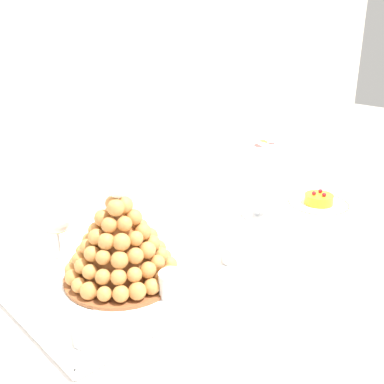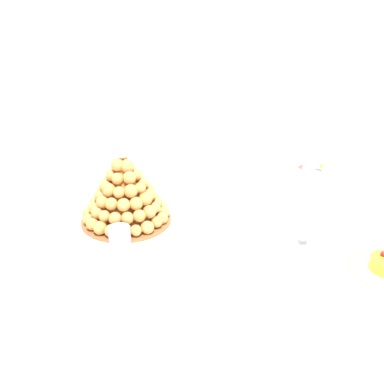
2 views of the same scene
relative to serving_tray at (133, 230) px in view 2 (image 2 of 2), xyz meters
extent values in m
cube|color=silver|center=(0.27, 0.96, 0.51)|extent=(4.80, 0.10, 2.50)
cylinder|color=brown|center=(-0.51, 0.32, -0.39)|extent=(0.04, 0.04, 0.71)
cube|color=brown|center=(0.27, 0.01, -0.02)|extent=(1.68, 0.74, 0.02)
cube|color=white|center=(0.27, 0.01, -0.01)|extent=(1.74, 0.80, 0.00)
cube|color=white|center=(0.27, 0.41, -0.18)|extent=(1.74, 0.01, 0.33)
cube|color=white|center=(0.00, 0.00, 0.00)|extent=(0.56, 0.33, 0.01)
cube|color=white|center=(0.00, -0.17, 0.01)|extent=(0.56, 0.01, 0.02)
cube|color=white|center=(0.00, 0.17, 0.01)|extent=(0.56, 0.01, 0.02)
cube|color=white|center=(-0.28, 0.00, 0.01)|extent=(0.01, 0.33, 0.02)
cube|color=white|center=(0.28, 0.00, 0.01)|extent=(0.01, 0.33, 0.02)
cylinder|color=white|center=(0.00, 0.00, 0.00)|extent=(0.31, 0.31, 0.00)
cylinder|color=brown|center=(-0.04, 0.04, 0.01)|extent=(0.27, 0.27, 0.01)
cone|color=#B06F37|center=(-0.04, 0.04, 0.10)|extent=(0.19, 0.19, 0.19)
sphere|color=#D28D47|center=(0.07, 0.04, 0.03)|extent=(0.04, 0.04, 0.04)
sphere|color=#CE8945|center=(0.07, 0.08, 0.03)|extent=(0.04, 0.04, 0.04)
sphere|color=#D28E48|center=(0.05, 0.11, 0.03)|extent=(0.04, 0.04, 0.04)
sphere|color=#CD8844|center=(0.03, 0.13, 0.03)|extent=(0.04, 0.04, 0.04)
sphere|color=#D28E48|center=(0.00, 0.15, 0.03)|extent=(0.04, 0.04, 0.04)
sphere|color=#D08B46|center=(-0.04, 0.15, 0.03)|extent=(0.04, 0.04, 0.04)
sphere|color=#CF8A45|center=(-0.07, 0.15, 0.03)|extent=(0.03, 0.03, 0.03)
sphere|color=#CC8643|center=(-0.10, 0.13, 0.03)|extent=(0.03, 0.03, 0.03)
sphere|color=#CF8A45|center=(-0.12, 0.11, 0.03)|extent=(0.04, 0.04, 0.04)
sphere|color=#D18C47|center=(-0.14, 0.08, 0.03)|extent=(0.04, 0.04, 0.04)
sphere|color=#D08B46|center=(-0.15, 0.04, 0.03)|extent=(0.03, 0.03, 0.03)
sphere|color=#CC8643|center=(-0.14, 0.01, 0.03)|extent=(0.04, 0.04, 0.04)
sphere|color=#CE8944|center=(-0.12, -0.02, 0.03)|extent=(0.03, 0.03, 0.03)
sphere|color=#CD8743|center=(-0.10, -0.05, 0.03)|extent=(0.04, 0.04, 0.04)
sphere|color=#CD8743|center=(-0.07, -0.06, 0.03)|extent=(0.04, 0.04, 0.04)
sphere|color=#CE8945|center=(-0.04, -0.07, 0.03)|extent=(0.04, 0.04, 0.04)
sphere|color=#CD8743|center=(0.00, -0.06, 0.03)|extent=(0.04, 0.04, 0.04)
sphere|color=#CF8A45|center=(0.03, -0.05, 0.03)|extent=(0.03, 0.03, 0.03)
sphere|color=#D18C47|center=(0.05, -0.02, 0.03)|extent=(0.04, 0.04, 0.04)
sphere|color=#CD8844|center=(0.07, 0.01, 0.03)|extent=(0.03, 0.03, 0.03)
sphere|color=#CF8A45|center=(0.05, 0.07, 0.06)|extent=(0.03, 0.03, 0.03)
sphere|color=#D08B46|center=(0.03, 0.10, 0.06)|extent=(0.03, 0.03, 0.03)
sphere|color=#CC8743|center=(0.01, 0.12, 0.06)|extent=(0.04, 0.04, 0.04)
sphere|color=#CE8944|center=(-0.03, 0.13, 0.06)|extent=(0.03, 0.03, 0.03)
sphere|color=#CD8743|center=(-0.06, 0.13, 0.06)|extent=(0.04, 0.04, 0.04)
sphere|color=#CD8743|center=(-0.09, 0.11, 0.06)|extent=(0.03, 0.03, 0.03)
sphere|color=#D08B46|center=(-0.11, 0.09, 0.06)|extent=(0.04, 0.04, 0.04)
sphere|color=#CD8744|center=(-0.13, 0.06, 0.06)|extent=(0.03, 0.03, 0.03)
sphere|color=#D28E48|center=(-0.13, 0.03, 0.06)|extent=(0.03, 0.03, 0.03)
sphere|color=#CC8643|center=(-0.11, -0.01, 0.06)|extent=(0.03, 0.03, 0.03)
sphere|color=#D08B46|center=(-0.09, -0.03, 0.06)|extent=(0.03, 0.03, 0.03)
sphere|color=#D08B46|center=(-0.06, -0.05, 0.06)|extent=(0.03, 0.03, 0.03)
sphere|color=#CD8844|center=(-0.03, -0.05, 0.06)|extent=(0.04, 0.04, 0.04)
sphere|color=#CD8844|center=(0.00, -0.04, 0.06)|extent=(0.03, 0.03, 0.03)
sphere|color=#D08B46|center=(0.03, -0.02, 0.06)|extent=(0.04, 0.04, 0.04)
sphere|color=#CF8A45|center=(0.05, 0.01, 0.06)|extent=(0.04, 0.04, 0.04)
sphere|color=#D08B46|center=(0.06, 0.04, 0.06)|extent=(0.03, 0.03, 0.03)
sphere|color=#CE8944|center=(0.02, 0.09, 0.09)|extent=(0.04, 0.04, 0.04)
sphere|color=#D18C46|center=(-0.01, 0.11, 0.09)|extent=(0.03, 0.03, 0.03)
sphere|color=#CC8743|center=(-0.04, 0.11, 0.09)|extent=(0.04, 0.04, 0.04)
sphere|color=#D28D47|center=(-0.08, 0.10, 0.09)|extent=(0.04, 0.04, 0.04)
sphere|color=#D38E48|center=(-0.10, 0.08, 0.09)|extent=(0.03, 0.03, 0.03)
sphere|color=#D18C47|center=(-0.11, 0.04, 0.09)|extent=(0.03, 0.03, 0.03)
sphere|color=#CC8643|center=(-0.10, 0.01, 0.09)|extent=(0.03, 0.03, 0.03)
sphere|color=#D18C46|center=(-0.08, -0.02, 0.09)|extent=(0.04, 0.04, 0.04)
sphere|color=#CF8A45|center=(-0.05, -0.03, 0.09)|extent=(0.04, 0.04, 0.04)
sphere|color=#D28E48|center=(-0.01, -0.03, 0.09)|extent=(0.04, 0.04, 0.04)
sphere|color=#D08B46|center=(0.02, -0.01, 0.09)|extent=(0.04, 0.04, 0.04)
sphere|color=#CD8844|center=(0.03, 0.02, 0.09)|extent=(0.04, 0.04, 0.04)
sphere|color=#D18C46|center=(0.04, 0.06, 0.09)|extent=(0.03, 0.03, 0.03)
sphere|color=#D38F48|center=(-0.01, 0.09, 0.12)|extent=(0.04, 0.04, 0.04)
sphere|color=#D28E48|center=(-0.04, 0.09, 0.12)|extent=(0.04, 0.04, 0.04)
sphere|color=#D18C47|center=(-0.07, 0.08, 0.12)|extent=(0.03, 0.03, 0.03)
sphere|color=#CE8945|center=(-0.09, 0.05, 0.12)|extent=(0.04, 0.04, 0.04)
sphere|color=#CE8944|center=(-0.08, 0.02, 0.12)|extent=(0.04, 0.04, 0.04)
sphere|color=#CE8844|center=(-0.06, -0.01, 0.12)|extent=(0.04, 0.04, 0.04)
sphere|color=#D08C46|center=(-0.03, -0.01, 0.12)|extent=(0.03, 0.03, 0.03)
sphere|color=#CD8844|center=(0.00, 0.00, 0.12)|extent=(0.04, 0.04, 0.04)
sphere|color=#CC8643|center=(0.02, 0.03, 0.12)|extent=(0.03, 0.03, 0.03)
sphere|color=#D28D47|center=(0.01, 0.06, 0.12)|extent=(0.03, 0.03, 0.03)
sphere|color=#D08B46|center=(-0.03, 0.07, 0.15)|extent=(0.04, 0.04, 0.04)
sphere|color=#CD8744|center=(-0.06, 0.06, 0.15)|extent=(0.04, 0.04, 0.04)
sphere|color=#CD8743|center=(-0.07, 0.03, 0.15)|extent=(0.03, 0.03, 0.03)
sphere|color=#CD8844|center=(-0.04, 0.01, 0.15)|extent=(0.03, 0.03, 0.03)
sphere|color=#CF8A45|center=(-0.01, 0.02, 0.15)|extent=(0.04, 0.04, 0.04)
sphere|color=#D08B46|center=(0.00, 0.05, 0.15)|extent=(0.03, 0.03, 0.03)
sphere|color=#CF8A45|center=(-0.04, 0.06, 0.18)|extent=(0.03, 0.03, 0.03)
sphere|color=#D18C46|center=(-0.05, 0.03, 0.18)|extent=(0.04, 0.04, 0.04)
sphere|color=#D28D47|center=(-0.02, 0.04, 0.18)|extent=(0.04, 0.04, 0.04)
sphere|color=white|center=(-0.04, 0.04, 0.22)|extent=(0.03, 0.03, 0.03)
cylinder|color=silver|center=(-0.21, -0.10, 0.03)|extent=(0.05, 0.05, 0.05)
cylinder|color=brown|center=(-0.21, -0.10, 0.01)|extent=(0.05, 0.05, 0.02)
cylinder|color=#8C603D|center=(-0.21, -0.10, 0.03)|extent=(0.05, 0.05, 0.01)
sphere|color=brown|center=(-0.22, -0.10, 0.04)|extent=(0.02, 0.02, 0.02)
cylinder|color=silver|center=(0.00, -0.09, 0.03)|extent=(0.06, 0.06, 0.05)
cylinder|color=gold|center=(0.00, -0.09, 0.01)|extent=(0.05, 0.05, 0.02)
cylinder|color=#EAC166|center=(0.00, -0.09, 0.03)|extent=(0.05, 0.05, 0.02)
sphere|color=brown|center=(0.01, -0.09, 0.05)|extent=(0.02, 0.02, 0.02)
cylinder|color=silver|center=(0.21, -0.09, 0.03)|extent=(0.06, 0.06, 0.05)
cylinder|color=gold|center=(0.21, -0.09, 0.01)|extent=(0.06, 0.06, 0.02)
cylinder|color=#EAC166|center=(0.21, -0.09, 0.03)|extent=(0.06, 0.06, 0.02)
sphere|color=brown|center=(0.22, -0.09, 0.04)|extent=(0.02, 0.02, 0.02)
cylinder|color=white|center=(0.47, 0.06, 0.00)|extent=(0.09, 0.09, 0.01)
cylinder|color=white|center=(0.47, 0.06, 0.04)|extent=(0.02, 0.02, 0.08)
cylinder|color=white|center=(0.47, 0.06, 0.15)|extent=(0.12, 0.12, 0.14)
cylinder|color=#9ED860|center=(0.50, 0.06, 0.10)|extent=(0.04, 0.04, 0.04)
cylinder|color=#D199D8|center=(0.46, 0.07, 0.10)|extent=(0.06, 0.05, 0.06)
cylinder|color=pink|center=(0.46, 0.05, 0.10)|extent=(0.06, 0.04, 0.05)
cylinder|color=yellow|center=(0.49, 0.07, 0.11)|extent=(0.05, 0.04, 0.04)
cylinder|color=yellow|center=(0.46, 0.07, 0.11)|extent=(0.05, 0.04, 0.04)
cylinder|color=yellow|center=(0.48, 0.03, 0.11)|extent=(0.05, 0.04, 0.05)
cylinder|color=pink|center=(0.48, 0.07, 0.13)|extent=(0.05, 0.05, 0.05)
cylinder|color=#9ED860|center=(0.46, 0.05, 0.13)|extent=(0.05, 0.05, 0.04)
cylinder|color=pink|center=(0.48, 0.05, 0.13)|extent=(0.05, 0.04, 0.05)
cylinder|color=#E54C47|center=(0.46, 0.08, 0.15)|extent=(0.06, 0.05, 0.06)
cylinder|color=#F9A54C|center=(0.46, 0.05, 0.15)|extent=(0.05, 0.04, 0.05)
cylinder|color=#D199D8|center=(0.48, 0.03, 0.15)|extent=(0.05, 0.04, 0.05)
cylinder|color=#9ED860|center=(0.50, 0.07, 0.15)|extent=(0.04, 0.04, 0.02)
cylinder|color=#72B2E0|center=(0.46, 0.07, 0.17)|extent=(0.06, 0.04, 0.06)
cylinder|color=brown|center=(0.47, 0.03, 0.17)|extent=(0.05, 0.05, 0.03)
cylinder|color=brown|center=(0.49, 0.06, 0.17)|extent=(0.05, 0.04, 0.04)
cylinder|color=pink|center=(0.46, 0.06, 0.19)|extent=(0.05, 0.05, 0.03)
cylinder|color=#72B2E0|center=(0.48, 0.03, 0.19)|extent=(0.06, 0.04, 0.06)
cylinder|color=#D199D8|center=(0.49, 0.06, 0.19)|extent=(0.05, 0.05, 0.03)
cylinder|color=#E54C47|center=(0.48, 0.08, 0.19)|extent=(0.05, 0.04, 0.05)
cylinder|color=#E54C47|center=(0.46, 0.05, 0.21)|extent=(0.04, 0.05, 0.05)
cylinder|color=#E54C47|center=(0.49, 0.03, 0.21)|extent=(0.05, 0.04, 0.05)
cylinder|color=yellow|center=(0.49, 0.06, 0.21)|extent=(0.04, 0.05, 0.04)
cylinder|color=#9ED860|center=(0.47, 0.08, 0.21)|extent=(0.05, 0.04, 0.03)
sphere|color=#A51923|center=(0.67, -0.02, 0.04)|extent=(0.01, 0.01, 0.01)
cylinder|color=silver|center=(-0.10, 0.20, 0.00)|extent=(0.06, 0.06, 0.00)
cylinder|color=silver|center=(-0.10, 0.20, 0.04)|extent=(0.01, 0.01, 0.09)
sphere|color=silver|center=(-0.10, 0.20, 0.12)|extent=(0.07, 0.07, 0.07)
cylinder|color=#EAE08C|center=(-0.10, 0.20, 0.11)|extent=(0.05, 0.05, 0.03)
camera|label=1|loc=(-0.55, -0.74, 0.57)|focal=42.73mm
camera|label=2|loc=(0.48, -1.12, 0.67)|focal=44.75mm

